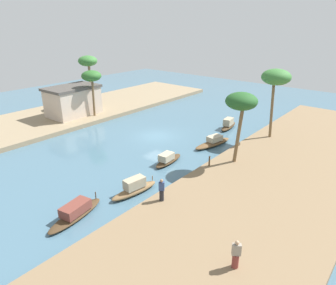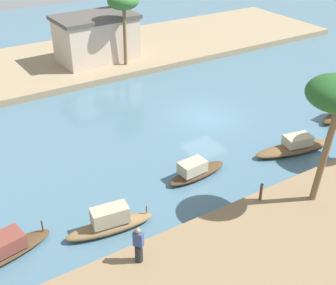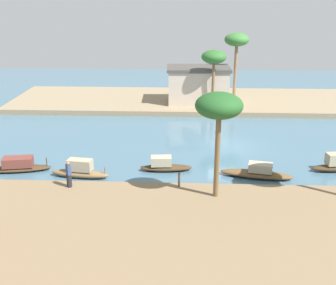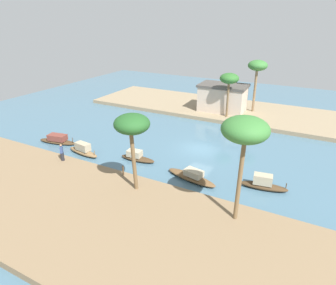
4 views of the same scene
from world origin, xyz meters
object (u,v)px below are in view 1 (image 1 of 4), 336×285
Objects in this scene: palm_tree_right_tall at (91,77)px; sampan_midstream at (228,125)px; sampan_open_hull at (168,159)px; sampan_with_red_awning at (76,212)px; mooring_post at (209,161)px; palm_tree_right_short at (88,63)px; sampan_near_left_bank at (213,142)px; riverside_building at (73,101)px; person_by_mooring at (162,191)px; palm_tree_left_far at (276,78)px; palm_tree_left_near at (241,103)px; sampan_upstream_small at (134,188)px; person_on_near_bank at (236,255)px.

sampan_midstream is at bearing -62.43° from palm_tree_right_tall.
sampan_open_hull reaches higher than sampan_with_red_awning.
palm_tree_right_tall is (3.01, 19.91, 4.70)m from mooring_post.
palm_tree_right_short is (5.63, 24.03, 5.89)m from mooring_post.
riverside_building is (-3.76, 19.54, 2.11)m from sampan_near_left_bank.
riverside_building reaches higher than sampan_with_red_awning.
palm_tree_right_tall is at bearing 109.30° from sampan_midstream.
person_by_mooring is (-5.72, -4.19, 0.90)m from sampan_open_hull.
person_by_mooring is 0.28× the size of palm_tree_right_tall.
palm_tree_left_far reaches higher than sampan_open_hull.
person_by_mooring is at bearing -173.56° from sampan_midstream.
palm_tree_left_near is at bearing -29.42° from sampan_with_red_awning.
mooring_post is 22.49m from riverside_building.
palm_tree_left_far reaches higher than palm_tree_left_near.
sampan_upstream_small is 4.61× the size of mooring_post.
palm_tree_left_near reaches higher than palm_tree_right_tall.
person_by_mooring is 1.87× the size of mooring_post.
sampan_open_hull is at bearing -100.27° from riverside_building.
palm_tree_left_far is at bearing 51.52° from person_by_mooring.
palm_tree_right_short reaches higher than mooring_post.
sampan_near_left_bank is 5.62× the size of mooring_post.
sampan_open_hull is at bearing 156.88° from palm_tree_left_far.
palm_tree_left_far reaches higher than sampan_upstream_small.
person_by_mooring is at bearing 125.68° from person_on_near_bank.
sampan_midstream is 4.40× the size of mooring_post.
palm_tree_left_near is (2.20, -1.44, 5.01)m from mooring_post.
person_by_mooring reaches higher than sampan_with_red_awning.
sampan_with_red_awning is at bearing 178.99° from sampan_open_hull.
palm_tree_left_far is 1.06× the size of riverside_building.
sampan_near_left_bank is 9.14m from palm_tree_left_far.
mooring_post is 25.37m from palm_tree_right_short.
palm_tree_left_near is 0.87× the size of palm_tree_right_short.
riverside_building is (8.36, 22.79, 1.18)m from person_by_mooring.
sampan_near_left_bank is (16.78, -0.38, -0.04)m from sampan_with_red_awning.
sampan_open_hull is 0.94× the size of sampan_midstream.
mooring_post is 0.12× the size of palm_tree_left_far.
person_by_mooring is 0.24× the size of riverside_building.
sampan_upstream_small is 0.66× the size of palm_tree_left_near.
sampan_open_hull is 8.35m from palm_tree_left_near.
mooring_post is 5.66m from palm_tree_left_near.
sampan_open_hull is 14.04m from palm_tree_left_far.
palm_tree_left_near is at bearing -177.60° from palm_tree_left_far.
person_on_near_bank is 7.37m from person_by_mooring.
person_by_mooring is at bearing -48.58° from sampan_with_red_awning.
sampan_midstream reaches higher than sampan_with_red_awning.
palm_tree_left_far is 25.47m from riverside_building.
palm_tree_right_tall is (12.16, 27.31, 4.39)m from person_on_near_bank.
palm_tree_left_far is (11.45, -4.89, 6.50)m from sampan_open_hull.
palm_tree_right_tall reaches higher than person_on_near_bank.
riverside_building reaches higher than sampan_upstream_small.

